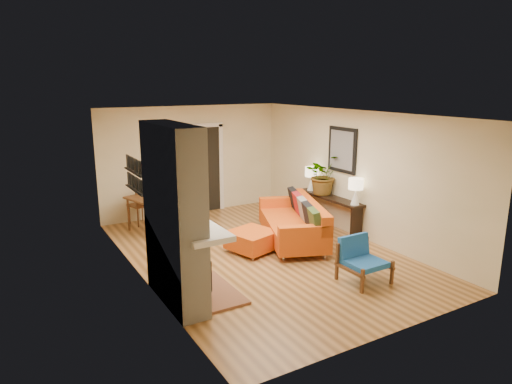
% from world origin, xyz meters
% --- Properties ---
extents(room_shell, '(6.50, 6.50, 6.50)m').
position_xyz_m(room_shell, '(0.60, 2.63, 1.24)').
color(room_shell, '#BC8448').
rests_on(room_shell, ground).
extents(fireplace, '(1.09, 1.68, 2.60)m').
position_xyz_m(fireplace, '(-2.00, -1.00, 1.24)').
color(fireplace, white).
rests_on(fireplace, ground).
extents(sofa, '(1.76, 2.49, 0.90)m').
position_xyz_m(sofa, '(0.97, 0.26, 0.40)').
color(sofa, silver).
rests_on(sofa, ground).
extents(ottoman, '(0.98, 0.98, 0.40)m').
position_xyz_m(ottoman, '(-0.09, 0.20, 0.23)').
color(ottoman, silver).
rests_on(ottoman, ground).
extents(blue_chair, '(0.69, 0.68, 0.71)m').
position_xyz_m(blue_chair, '(0.79, -1.80, 0.39)').
color(blue_chair, brown).
rests_on(blue_chair, ground).
extents(dining_table, '(1.07, 1.76, 0.93)m').
position_xyz_m(dining_table, '(-1.31, 2.32, 0.61)').
color(dining_table, brown).
rests_on(dining_table, ground).
extents(console_table, '(0.34, 1.85, 0.72)m').
position_xyz_m(console_table, '(2.07, 0.55, 0.58)').
color(console_table, black).
rests_on(console_table, ground).
extents(lamp_near, '(0.30, 0.30, 0.54)m').
position_xyz_m(lamp_near, '(2.07, -0.23, 1.06)').
color(lamp_near, white).
rests_on(lamp_near, console_table).
extents(lamp_far, '(0.30, 0.30, 0.54)m').
position_xyz_m(lamp_far, '(2.07, 1.24, 1.06)').
color(lamp_far, white).
rests_on(lamp_far, console_table).
extents(houseplant, '(0.93, 0.85, 0.89)m').
position_xyz_m(houseplant, '(2.06, 0.81, 1.17)').
color(houseplant, '#1E5919').
rests_on(houseplant, console_table).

